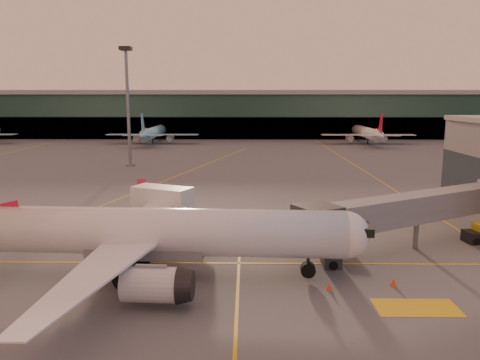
{
  "coord_description": "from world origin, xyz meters",
  "views": [
    {
      "loc": [
        5.66,
        -35.85,
        15.0
      ],
      "look_at": [
        4.87,
        20.6,
        5.0
      ],
      "focal_mm": 35.0,
      "sensor_mm": 36.0,
      "label": 1
    }
  ],
  "objects": [
    {
      "name": "taxi_markings",
      "position": [
        -7.32,
        44.49,
        0.01
      ],
      "size": [
        100.12,
        173.0,
        0.01
      ],
      "color": "gold",
      "rests_on": "ground"
    },
    {
      "name": "ground",
      "position": [
        0.0,
        0.0,
        0.0
      ],
      "size": [
        600.0,
        600.0,
        0.0
      ],
      "primitive_type": "plane",
      "color": "#4C4F54",
      "rests_on": "ground"
    },
    {
      "name": "gpu_cart",
      "position": [
        15.06,
        8.09,
        0.51
      ],
      "size": [
        1.98,
        1.47,
        1.04
      ],
      "rotation": [
        0.0,
        0.0,
        -0.25
      ],
      "color": "gold",
      "rests_on": "ground"
    },
    {
      "name": "distant_aircraft_row",
      "position": [
        -53.75,
        118.0,
        0.0
      ],
      "size": [
        225.0,
        34.0,
        13.0
      ],
      "color": "#7EC4D3",
      "rests_on": "ground"
    },
    {
      "name": "cone_nose",
      "position": [
        17.56,
        -0.05,
        0.31
      ],
      "size": [
        0.5,
        0.5,
        0.64
      ],
      "color": "#E63F0C",
      "rests_on": "ground"
    },
    {
      "name": "cone_wing_left",
      "position": [
        -3.8,
        18.63,
        0.28
      ],
      "size": [
        0.45,
        0.45,
        0.57
      ],
      "color": "#E63F0C",
      "rests_on": "ground"
    },
    {
      "name": "jet_bridge",
      "position": [
        23.94,
        10.32,
        3.99
      ],
      "size": [
        26.67,
        16.82,
        5.75
      ],
      "color": "slate",
      "rests_on": "ground"
    },
    {
      "name": "mast_west_near",
      "position": [
        -20.0,
        66.0,
        14.86
      ],
      "size": [
        2.4,
        2.4,
        25.6
      ],
      "color": "slate",
      "rests_on": "ground"
    },
    {
      "name": "main_airplane",
      "position": [
        -2.89,
        1.82,
        3.74
      ],
      "size": [
        38.16,
        34.36,
        11.52
      ],
      "rotation": [
        0.0,
        0.0,
        -0.05
      ],
      "color": "white",
      "rests_on": "ground"
    },
    {
      "name": "cone_fwd",
      "position": [
        12.25,
        -0.92,
        0.27
      ],
      "size": [
        0.44,
        0.44,
        0.56
      ],
      "color": "#E63F0C",
      "rests_on": "ground"
    },
    {
      "name": "terminal",
      "position": [
        0.0,
        141.79,
        8.76
      ],
      "size": [
        400.0,
        20.0,
        17.6
      ],
      "color": "#19382D",
      "rests_on": "ground"
    },
    {
      "name": "catering_truck",
      "position": [
        -3.73,
        15.22,
        2.92
      ],
      "size": [
        7.21,
        5.26,
        5.14
      ],
      "rotation": [
        0.0,
        0.0,
        -0.41
      ],
      "color": "#B14219",
      "rests_on": "ground"
    }
  ]
}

